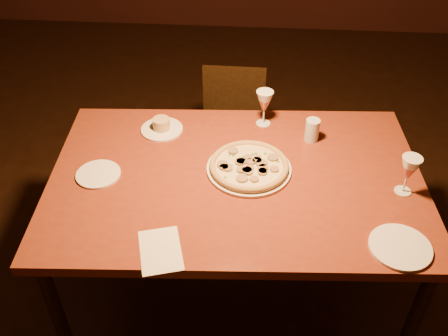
{
  "coord_description": "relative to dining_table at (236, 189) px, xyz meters",
  "views": [
    {
      "loc": [
        0.22,
        -1.47,
        2.2
      ],
      "look_at": [
        0.09,
        0.17,
        0.84
      ],
      "focal_mm": 40.0,
      "sensor_mm": 36.0,
      "label": 1
    }
  ],
  "objects": [
    {
      "name": "water_tumbler",
      "position": [
        0.33,
        0.28,
        0.13
      ],
      "size": [
        0.06,
        0.06,
        0.11
      ],
      "primitive_type": "cylinder",
      "color": "silver",
      "rests_on": "dining_table"
    },
    {
      "name": "side_plate_left",
      "position": [
        -0.58,
        -0.04,
        0.08
      ],
      "size": [
        0.19,
        0.19,
        0.01
      ],
      "primitive_type": "cylinder",
      "color": "white",
      "rests_on": "dining_table"
    },
    {
      "name": "wine_glass_right",
      "position": [
        0.68,
        -0.04,
        0.16
      ],
      "size": [
        0.08,
        0.08,
        0.17
      ],
      "primitive_type": null,
      "color": "#C06250",
      "rests_on": "dining_table"
    },
    {
      "name": "pizza_plate",
      "position": [
        0.05,
        0.04,
        0.09
      ],
      "size": [
        0.36,
        0.36,
        0.04
      ],
      "color": "white",
      "rests_on": "dining_table"
    },
    {
      "name": "ramekin_saucer",
      "position": [
        -0.37,
        0.31,
        0.09
      ],
      "size": [
        0.2,
        0.2,
        0.06
      ],
      "color": "white",
      "rests_on": "dining_table"
    },
    {
      "name": "menu_card",
      "position": [
        -0.25,
        -0.43,
        0.08
      ],
      "size": [
        0.2,
        0.24,
        0.0
      ],
      "primitive_type": "cube",
      "rotation": [
        0.0,
        0.0,
        0.28
      ],
      "color": "silver",
      "rests_on": "dining_table"
    },
    {
      "name": "wine_glass_far",
      "position": [
        0.11,
        0.39,
        0.16
      ],
      "size": [
        0.08,
        0.08,
        0.18
      ],
      "primitive_type": null,
      "color": "#C06250",
      "rests_on": "dining_table"
    },
    {
      "name": "chair_far",
      "position": [
        -0.07,
        0.93,
        -0.32
      ],
      "size": [
        0.39,
        0.39,
        0.78
      ],
      "rotation": [
        0.0,
        0.0,
        -0.02
      ],
      "color": "black",
      "rests_on": "floor"
    },
    {
      "name": "dining_table",
      "position": [
        0.0,
        0.0,
        0.0
      ],
      "size": [
        1.62,
        1.09,
        0.84
      ],
      "rotation": [
        0.0,
        0.0,
        0.06
      ],
      "color": "maroon",
      "rests_on": "floor"
    },
    {
      "name": "floor",
      "position": [
        -0.15,
        -0.12,
        -0.76
      ],
      "size": [
        7.0,
        7.0,
        0.0
      ],
      "primitive_type": "plane",
      "color": "black",
      "rests_on": "ground"
    },
    {
      "name": "side_plate_near",
      "position": [
        0.61,
        -0.35,
        0.08
      ],
      "size": [
        0.22,
        0.22,
        0.01
      ],
      "primitive_type": "cylinder",
      "color": "white",
      "rests_on": "dining_table"
    }
  ]
}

